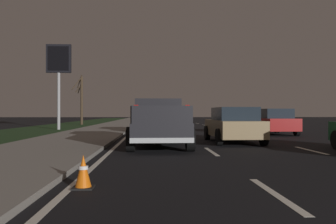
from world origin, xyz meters
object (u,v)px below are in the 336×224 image
at_px(bare_tree_far, 81,99).
at_px(traffic_cone_near, 83,172).
at_px(pickup_truck, 158,123).
at_px(sedan_black, 153,121).
at_px(gas_price_sign, 59,66).
at_px(sedan_tan, 233,125).
at_px(sedan_red, 272,121).

distance_m(bare_tree_far, traffic_cone_near, 32.55).
distance_m(pickup_truck, sedan_black, 8.77).
height_order(sedan_black, gas_price_sign, gas_price_sign).
bearing_deg(bare_tree_far, sedan_black, -152.89).
bearing_deg(traffic_cone_near, gas_price_sign, 16.47).
relative_size(sedan_tan, traffic_cone_near, 7.59).
xyz_separation_m(pickup_truck, traffic_cone_near, (-7.58, 1.41, -0.63)).
height_order(pickup_truck, traffic_cone_near, pickup_truck).
height_order(sedan_red, sedan_tan, same).
relative_size(pickup_truck, gas_price_sign, 0.83).
relative_size(sedan_red, sedan_tan, 1.00).
distance_m(gas_price_sign, traffic_cone_near, 22.07).
bearing_deg(sedan_black, gas_price_sign, 59.29).
height_order(sedan_tan, bare_tree_far, bare_tree_far).
xyz_separation_m(sedan_tan, gas_price_sign, (11.84, 10.84, 4.17)).
distance_m(sedan_black, gas_price_sign, 9.46).
height_order(pickup_truck, sedan_black, pickup_truck).
bearing_deg(sedan_tan, bare_tree_far, 26.50).
height_order(sedan_black, bare_tree_far, bare_tree_far).
distance_m(sedan_red, gas_price_sign, 16.40).
bearing_deg(sedan_red, traffic_cone_near, 149.56).
xyz_separation_m(sedan_black, bare_tree_far, (15.41, 7.89, 2.07)).
xyz_separation_m(pickup_truck, bare_tree_far, (24.17, 8.10, 1.95)).
xyz_separation_m(sedan_tan, bare_tree_far, (22.91, 11.42, 2.07)).
xyz_separation_m(sedan_black, traffic_cone_near, (-16.35, 1.19, -0.50)).
bearing_deg(pickup_truck, sedan_tan, -69.12).
relative_size(sedan_black, traffic_cone_near, 7.67).
bearing_deg(pickup_truck, sedan_red, -46.08).
relative_size(sedan_black, sedan_tan, 1.01).
xyz_separation_m(sedan_red, traffic_cone_near, (-14.34, 8.42, -0.50)).
relative_size(pickup_truck, sedan_tan, 1.24).
relative_size(pickup_truck, traffic_cone_near, 9.43).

